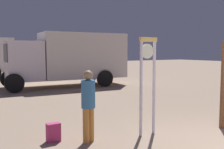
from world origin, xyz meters
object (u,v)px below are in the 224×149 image
at_px(backpack, 53,132).
at_px(person_near_clock, 88,102).
at_px(box_truck_near, 70,57).
at_px(standing_clock, 148,77).

bearing_deg(backpack, person_near_clock, -34.97).
bearing_deg(backpack, box_truck_near, 64.72).
height_order(person_near_clock, box_truck_near, box_truck_near).
xyz_separation_m(standing_clock, person_near_clock, (-1.41, 0.25, -0.50)).
height_order(backpack, box_truck_near, box_truck_near).
xyz_separation_m(standing_clock, box_truck_near, (1.86, 8.96, 0.25)).
distance_m(standing_clock, box_truck_near, 9.16).
distance_m(backpack, box_truck_near, 9.26).
distance_m(standing_clock, backpack, 2.45).
bearing_deg(person_near_clock, box_truck_near, 69.39).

